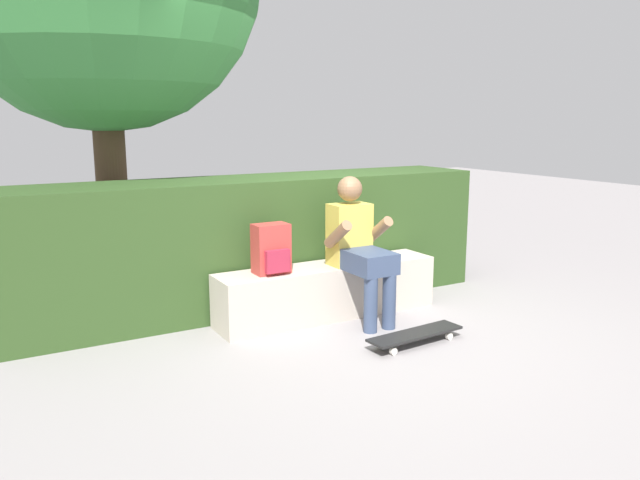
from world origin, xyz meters
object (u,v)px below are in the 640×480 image
skateboard_near_person (415,335)px  bench_main (328,291)px  person_skater (359,244)px  backpack_on_bench (272,250)px

skateboard_near_person → bench_main: bearing=103.8°
bench_main → person_skater: bearing=-50.1°
bench_main → person_skater: size_ratio=1.64×
person_skater → skateboard_near_person: bearing=-85.8°
backpack_on_bench → skateboard_near_person: bearing=-50.2°
bench_main → skateboard_near_person: bearing=-76.2°
bench_main → backpack_on_bench: 0.67m
person_skater → backpack_on_bench: size_ratio=2.99×
skateboard_near_person → backpack_on_bench: backpack_on_bench is taller
bench_main → person_skater: person_skater is taller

